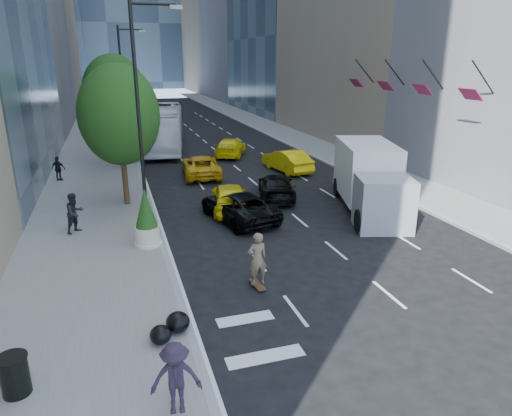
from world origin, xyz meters
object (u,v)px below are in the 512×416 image
object	(u,v)px
black_sedan_mercedes	(276,186)
planter_shrub	(146,219)
trash_can	(15,376)
black_sedan_lincoln	(239,206)
box_truck	(370,179)
city_bus	(163,128)
skateboarder	(257,262)

from	to	relation	value
black_sedan_mercedes	planter_shrub	size ratio (longest dim) A/B	1.93
black_sedan_mercedes	trash_can	bearing A→B (deg)	65.71
black_sedan_lincoln	box_truck	bearing A→B (deg)	161.40
city_bus	box_truck	xyz separation A→B (m)	(8.30, -21.22, -0.09)
black_sedan_lincoln	black_sedan_mercedes	xyz separation A→B (m)	(3.11, 3.00, -0.01)
skateboarder	planter_shrub	world-z (taller)	planter_shrub
city_bus	box_truck	world-z (taller)	city_bus
black_sedan_mercedes	trash_can	size ratio (longest dim) A/B	4.96
box_truck	black_sedan_mercedes	bearing A→B (deg)	153.74
skateboarder	planter_shrub	size ratio (longest dim) A/B	0.78
black_sedan_mercedes	trash_can	distance (m)	17.96
skateboarder	city_bus	bearing A→B (deg)	-95.69
black_sedan_mercedes	planter_shrub	distance (m)	9.46
black_sedan_lincoln	trash_can	world-z (taller)	black_sedan_lincoln
black_sedan_lincoln	planter_shrub	size ratio (longest dim) A/B	2.05
skateboarder	planter_shrub	distance (m)	5.91
box_truck	skateboarder	bearing A→B (deg)	-125.03
city_bus	trash_can	world-z (taller)	city_bus
black_sedan_lincoln	black_sedan_mercedes	world-z (taller)	black_sedan_lincoln
planter_shrub	black_sedan_mercedes	bearing A→B (deg)	34.26
city_bus	trash_can	bearing A→B (deg)	-93.81
skateboarder	trash_can	distance (m)	8.04
black_sedan_mercedes	box_truck	size ratio (longest dim) A/B	0.63
skateboarder	black_sedan_lincoln	size ratio (longest dim) A/B	0.38
box_truck	trash_can	distance (m)	18.49
skateboarder	trash_can	size ratio (longest dim) A/B	1.99
city_bus	planter_shrub	world-z (taller)	city_bus
planter_shrub	city_bus	bearing A→B (deg)	81.54
skateboarder	black_sedan_lincoln	distance (m)	7.25
black_sedan_mercedes	planter_shrub	world-z (taller)	planter_shrub
trash_can	planter_shrub	world-z (taller)	planter_shrub
black_sedan_mercedes	box_truck	bearing A→B (deg)	152.50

